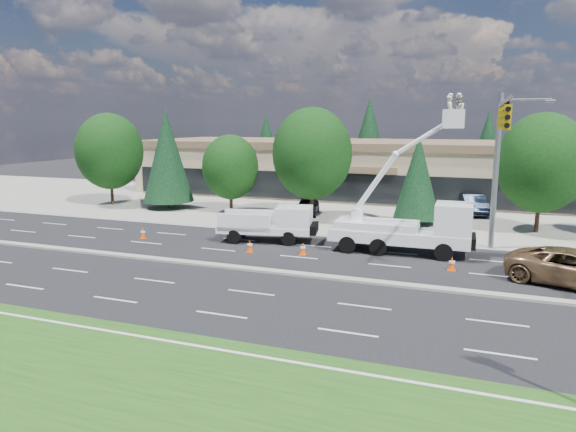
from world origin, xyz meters
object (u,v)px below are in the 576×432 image
at_px(signal_mast, 500,147).
at_px(minivan, 576,268).
at_px(utility_pickup, 272,227).
at_px(bucket_truck, 414,221).

height_order(signal_mast, minivan, signal_mast).
bearing_deg(utility_pickup, minivan, -23.85).
relative_size(utility_pickup, minivan, 1.03).
bearing_deg(signal_mast, minivan, -50.94).
xyz_separation_m(signal_mast, utility_pickup, (-12.87, -0.76, -5.14)).
bearing_deg(utility_pickup, signal_mast, -8.42).
bearing_deg(utility_pickup, bucket_truck, -12.26).
height_order(signal_mast, bucket_truck, signal_mast).
distance_m(signal_mast, utility_pickup, 13.88).
bearing_deg(signal_mast, utility_pickup, -176.64).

